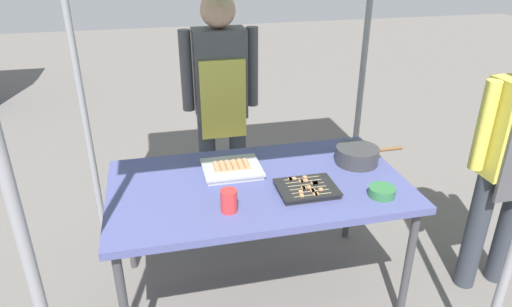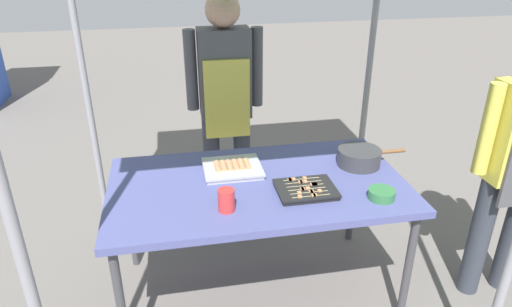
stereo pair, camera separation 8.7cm
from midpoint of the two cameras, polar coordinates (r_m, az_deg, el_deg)
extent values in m
plane|color=#66605B|center=(2.93, -0.65, -16.52)|extent=(18.00, 18.00, 0.00)
cube|color=#4C518C|center=(2.50, -0.73, -4.01)|extent=(1.60, 0.90, 0.04)
cylinder|color=#3F3F44|center=(2.65, 17.51, -13.17)|extent=(0.04, 0.04, 0.71)
cylinder|color=#3F3F44|center=(3.00, -16.47, -8.08)|extent=(0.04, 0.04, 0.71)
cylinder|color=#3F3F44|center=(3.22, 10.79, -4.91)|extent=(0.04, 0.04, 0.71)
cylinder|color=gray|center=(1.61, -29.02, -6.95)|extent=(0.04, 0.04, 2.37)
cylinder|color=gray|center=(3.06, -22.11, 9.01)|extent=(0.04, 0.04, 2.37)
cylinder|color=gray|center=(3.34, 12.57, 11.53)|extent=(0.04, 0.04, 2.37)
cube|color=#ADADB2|center=(2.60, -3.98, -2.07)|extent=(0.31, 0.27, 0.02)
cube|color=#ADADB2|center=(2.59, -3.99, -1.76)|extent=(0.33, 0.29, 0.01)
cylinder|color=tan|center=(2.58, -5.87, -1.77)|extent=(0.03, 0.11, 0.03)
cylinder|color=tan|center=(2.58, -5.12, -1.69)|extent=(0.03, 0.11, 0.03)
cylinder|color=tan|center=(2.58, -4.37, -1.61)|extent=(0.03, 0.11, 0.03)
cylinder|color=tan|center=(2.59, -3.62, -1.54)|extent=(0.03, 0.11, 0.03)
cylinder|color=tan|center=(2.59, -2.88, -1.46)|extent=(0.03, 0.11, 0.03)
cylinder|color=tan|center=(2.60, -2.14, -1.38)|extent=(0.03, 0.11, 0.03)
cube|color=black|center=(2.41, 5.31, -4.54)|extent=(0.29, 0.23, 0.02)
cube|color=black|center=(2.40, 5.33, -4.21)|extent=(0.31, 0.24, 0.01)
cylinder|color=tan|center=(2.32, 6.02, -5.20)|extent=(0.20, 0.01, 0.01)
cube|color=tan|center=(2.31, 4.64, -5.38)|extent=(0.02, 0.02, 0.02)
cube|color=tan|center=(2.33, 6.49, -5.13)|extent=(0.02, 0.02, 0.02)
cube|color=tan|center=(2.33, 6.30, -5.16)|extent=(0.02, 0.02, 0.02)
cylinder|color=tan|center=(2.35, 5.74, -4.76)|extent=(0.20, 0.01, 0.01)
cube|color=tan|center=(2.36, 6.10, -4.71)|extent=(0.02, 0.02, 0.02)
cube|color=tan|center=(2.34, 4.54, -4.91)|extent=(0.02, 0.02, 0.02)
cube|color=tan|center=(2.36, 5.96, -4.73)|extent=(0.02, 0.02, 0.02)
cube|color=tan|center=(2.37, 7.03, -4.59)|extent=(0.02, 0.02, 0.02)
cylinder|color=tan|center=(2.38, 5.47, -4.34)|extent=(0.20, 0.01, 0.01)
cube|color=tan|center=(2.38, 4.97, -4.40)|extent=(0.02, 0.02, 0.02)
cube|color=tan|center=(2.38, 5.56, -4.32)|extent=(0.02, 0.02, 0.02)
cube|color=tan|center=(2.38, 4.84, -4.41)|extent=(0.02, 0.02, 0.02)
cylinder|color=tan|center=(2.41, 5.20, -3.92)|extent=(0.20, 0.01, 0.01)
cube|color=tan|center=(2.42, 6.08, -3.81)|extent=(0.02, 0.02, 0.02)
cube|color=tan|center=(2.43, 6.44, -3.77)|extent=(0.02, 0.02, 0.02)
cube|color=tan|center=(2.43, 6.22, -3.79)|extent=(0.02, 0.02, 0.02)
cube|color=tan|center=(2.43, 6.44, -3.77)|extent=(0.02, 0.02, 0.02)
cylinder|color=tan|center=(2.44, 4.94, -3.52)|extent=(0.20, 0.01, 0.01)
cube|color=tan|center=(2.44, 4.78, -3.54)|extent=(0.02, 0.02, 0.02)
cube|color=tan|center=(2.44, 4.60, -3.56)|extent=(0.02, 0.02, 0.02)
cube|color=tan|center=(2.45, 5.18, -3.49)|extent=(0.02, 0.02, 0.02)
cylinder|color=tan|center=(2.47, 4.69, -3.12)|extent=(0.20, 0.01, 0.01)
cube|color=tan|center=(2.45, 3.24, -3.29)|extent=(0.02, 0.02, 0.02)
cube|color=tan|center=(2.46, 3.73, -3.23)|extent=(0.02, 0.02, 0.02)
cube|color=tan|center=(2.48, 5.11, -3.07)|extent=(0.02, 0.02, 0.02)
cube|color=tan|center=(2.46, 3.32, -3.28)|extent=(0.02, 0.02, 0.02)
cylinder|color=#38383A|center=(2.73, 11.59, -0.24)|extent=(0.25, 0.25, 0.10)
cylinder|color=brown|center=(2.81, 15.44, 0.53)|extent=(0.16, 0.02, 0.02)
cylinder|color=#386B33|center=(2.71, 11.66, 0.49)|extent=(0.23, 0.23, 0.01)
cylinder|color=#33723F|center=(2.43, 14.42, -4.63)|extent=(0.14, 0.14, 0.05)
cylinder|color=red|center=(2.22, -4.52, -5.91)|extent=(0.08, 0.08, 0.11)
cylinder|color=#333842|center=(3.35, -6.70, -2.09)|extent=(0.12, 0.12, 0.83)
cylinder|color=#333842|center=(3.38, -2.99, -1.70)|extent=(0.12, 0.12, 0.83)
cube|color=#4C4C51|center=(3.10, -5.32, 9.88)|extent=(0.34, 0.20, 0.59)
cube|color=#D8CC4C|center=(3.04, -4.91, 6.65)|extent=(0.30, 0.02, 0.53)
cylinder|color=#4C4C51|center=(3.07, -9.47, 10.07)|extent=(0.08, 0.08, 0.53)
cylinder|color=#4C4C51|center=(3.13, -1.28, 10.69)|extent=(0.08, 0.08, 0.53)
sphere|color=tan|center=(3.01, -5.65, 17.37)|extent=(0.23, 0.23, 0.23)
cylinder|color=#333842|center=(3.01, 24.93, -8.85)|extent=(0.12, 0.12, 0.77)
cylinder|color=#333842|center=(3.14, 28.17, -8.07)|extent=(0.12, 0.12, 0.77)
cylinder|color=#D8CC4C|center=(2.64, 25.73, 3.07)|extent=(0.08, 0.08, 0.49)
camera|label=1|loc=(0.04, -91.01, -0.48)|focal=32.11mm
camera|label=2|loc=(0.04, 88.99, 0.48)|focal=32.11mm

